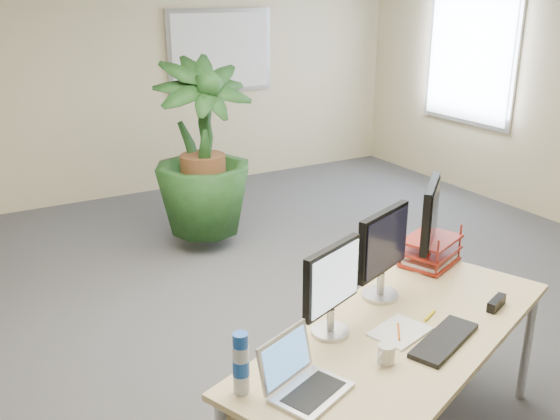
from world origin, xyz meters
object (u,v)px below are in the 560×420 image
monitor_left (332,284)px  monitor_right (383,249)px  desk (381,351)px  laptop (300,377)px  floor_plant (203,167)px

monitor_left → monitor_right: bearing=21.9°
monitor_left → monitor_right: monitor_right is taller
desk → monitor_right: monitor_right is taller
desk → monitor_right: (0.17, 0.23, 0.42)m
desk → laptop: bearing=-158.8°
floor_plant → monitor_left: 2.91m
desk → laptop: laptop is taller
monitor_left → monitor_right: (0.43, 0.17, 0.02)m
desk → monitor_left: 0.49m
floor_plant → laptop: floor_plant is taller
monitor_left → laptop: (-0.35, -0.30, -0.20)m
desk → monitor_right: 0.51m
monitor_right → desk: bearing=-125.8°
floor_plant → laptop: size_ratio=3.91×
desk → monitor_left: (-0.26, 0.06, 0.40)m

